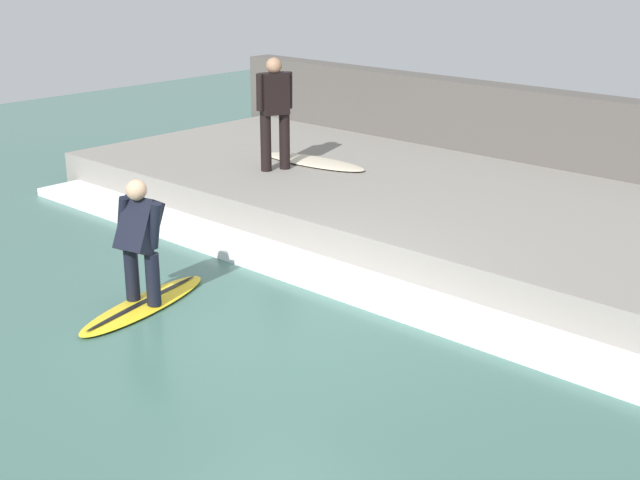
% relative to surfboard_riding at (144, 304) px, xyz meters
% --- Properties ---
extents(ground_plane, '(28.00, 28.00, 0.00)m').
position_rel_surfboard_riding_xyz_m(ground_plane, '(0.68, -1.27, -0.03)').
color(ground_plane, '#426B60').
extents(concrete_ledge, '(4.40, 12.79, 0.50)m').
position_rel_surfboard_riding_xyz_m(concrete_ledge, '(4.48, -1.27, 0.22)').
color(concrete_ledge, gray).
rests_on(concrete_ledge, ground_plane).
extents(back_wall, '(0.50, 13.43, 1.61)m').
position_rel_surfboard_riding_xyz_m(back_wall, '(6.93, -1.27, 0.77)').
color(back_wall, '#544F49').
rests_on(back_wall, ground_plane).
extents(wave_foam_crest, '(0.73, 12.15, 0.11)m').
position_rel_surfboard_riding_xyz_m(wave_foam_crest, '(1.92, -1.27, 0.03)').
color(wave_foam_crest, white).
rests_on(wave_foam_crest, ground_plane).
extents(surfboard_riding, '(1.99, 0.91, 0.07)m').
position_rel_surfboard_riding_xyz_m(surfboard_riding, '(0.00, 0.00, 0.00)').
color(surfboard_riding, yellow).
rests_on(surfboard_riding, ground_plane).
extents(surfer_riding, '(0.53, 0.63, 1.36)m').
position_rel_surfboard_riding_xyz_m(surfer_riding, '(-0.00, 0.00, 0.78)').
color(surfer_riding, black).
rests_on(surfer_riding, surfboard_riding).
extents(surfer_waiting_near, '(0.53, 0.37, 1.65)m').
position_rel_surfboard_riding_xyz_m(surfer_waiting_near, '(3.81, 1.85, 1.40)').
color(surfer_waiting_near, black).
rests_on(surfer_waiting_near, concrete_ledge).
extents(surfboard_waiting_near, '(0.72, 1.91, 0.06)m').
position_rel_surfboard_riding_xyz_m(surfboard_waiting_near, '(4.49, 1.69, 0.50)').
color(surfboard_waiting_near, beige).
rests_on(surfboard_waiting_near, concrete_ledge).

